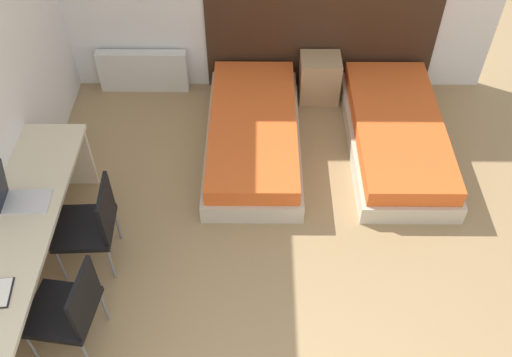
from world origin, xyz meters
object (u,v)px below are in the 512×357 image
(laptop, at_px, (18,196))
(bed_near_window, at_px, (253,134))
(chair_near_laptop, at_px, (91,223))
(chair_near_notebook, at_px, (69,308))
(nightstand, at_px, (319,78))
(bed_near_door, at_px, (396,135))

(laptop, bearing_deg, bed_near_window, 35.62)
(chair_near_laptop, xyz_separation_m, chair_near_notebook, (-0.00, -0.77, 0.00))
(nightstand, height_order, chair_near_notebook, chair_near_notebook)
(nightstand, distance_m, chair_near_notebook, 3.61)
(nightstand, bearing_deg, chair_near_notebook, -123.87)
(bed_near_window, distance_m, chair_near_notebook, 2.53)
(bed_near_window, distance_m, nightstand, 1.10)
(chair_near_notebook, bearing_deg, nightstand, 63.83)
(bed_near_door, bearing_deg, bed_near_window, 180.00)
(bed_near_door, height_order, nightstand, nightstand)
(bed_near_door, bearing_deg, nightstand, 131.06)
(bed_near_window, height_order, bed_near_door, same)
(bed_near_window, distance_m, laptop, 2.35)
(chair_near_notebook, height_order, laptop, laptop)
(bed_near_door, distance_m, chair_near_notebook, 3.49)
(laptop, bearing_deg, chair_near_laptop, -1.06)
(bed_near_window, relative_size, laptop, 5.55)
(nightstand, bearing_deg, chair_near_laptop, -132.16)
(laptop, bearing_deg, chair_near_notebook, -60.21)
(bed_near_window, xyz_separation_m, bed_near_door, (1.44, 0.00, 0.00))
(chair_near_laptop, bearing_deg, bed_near_window, 44.59)
(chair_near_laptop, bearing_deg, laptop, 179.09)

